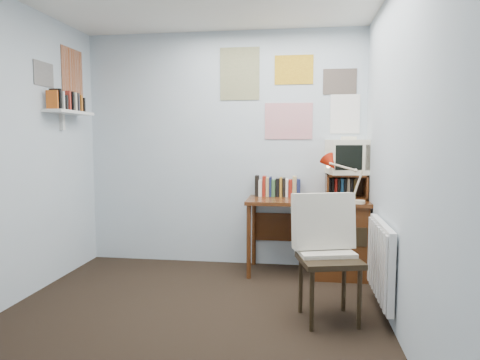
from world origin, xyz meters
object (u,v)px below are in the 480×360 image
(desk_lamp, at_px, (360,182))
(tv_riser, at_px, (346,186))
(desk, at_px, (334,235))
(crt_tv, at_px, (348,155))
(radiator, at_px, (381,261))
(wall_shelf, at_px, (69,112))
(desk_chair, at_px, (329,260))

(desk_lamp, relative_size, tv_riser, 1.02)
(desk_lamp, bearing_deg, desk, 115.64)
(desk, relative_size, crt_tv, 3.01)
(desk, height_order, crt_tv, crt_tv)
(radiator, bearing_deg, desk, 107.24)
(desk, height_order, tv_riser, tv_riser)
(radiator, relative_size, wall_shelf, 1.29)
(crt_tv, bearing_deg, radiator, -91.74)
(desk_chair, xyz_separation_m, crt_tv, (0.26, 1.26, 0.74))
(crt_tv, distance_m, radiator, 1.32)
(desk_chair, bearing_deg, tv_riser, 65.42)
(tv_riser, relative_size, wall_shelf, 0.65)
(desk_chair, height_order, crt_tv, crt_tv)
(desk_lamp, bearing_deg, crt_tv, 83.59)
(desk_chair, bearing_deg, radiator, 12.20)
(desk_chair, height_order, tv_riser, tv_riser)
(desk, relative_size, desk_lamp, 2.93)
(radiator, bearing_deg, wall_shelf, 169.11)
(desk_chair, bearing_deg, desk, 70.24)
(crt_tv, relative_size, wall_shelf, 0.64)
(desk_lamp, xyz_separation_m, tv_riser, (-0.09, 0.33, -0.08))
(tv_riser, bearing_deg, radiator, -80.72)
(desk, xyz_separation_m, wall_shelf, (-2.57, -0.38, 1.21))
(crt_tv, bearing_deg, desk_chair, -111.44)
(desk_lamp, height_order, radiator, desk_lamp)
(desk, xyz_separation_m, radiator, (0.29, -0.93, 0.01))
(desk, xyz_separation_m, crt_tv, (0.14, 0.13, 0.79))
(desk_lamp, bearing_deg, desk_chair, -127.35)
(crt_tv, bearing_deg, wall_shelf, -179.20)
(tv_riser, bearing_deg, desk, -137.04)
(desk, bearing_deg, tv_riser, 42.96)
(crt_tv, distance_m, wall_shelf, 2.79)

